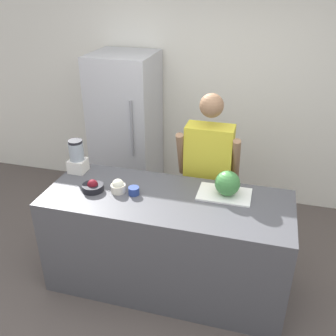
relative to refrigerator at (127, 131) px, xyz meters
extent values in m
plane|color=#564C47|center=(0.85, -1.71, -0.88)|extent=(14.00, 14.00, 0.00)
cube|color=white|center=(0.85, 0.40, 0.42)|extent=(8.00, 0.06, 2.60)
cube|color=#4C4C51|center=(0.85, -1.32, -0.43)|extent=(2.02, 0.78, 0.90)
cube|color=#B7B7BC|center=(0.00, 0.00, 0.00)|extent=(0.69, 0.69, 1.77)
cylinder|color=gray|center=(0.21, -0.36, 0.18)|extent=(0.02, 0.02, 0.62)
cube|color=gray|center=(1.09, -0.74, -0.50)|extent=(0.32, 0.18, 0.78)
cube|color=gold|center=(1.09, -0.74, 0.17)|extent=(0.43, 0.22, 0.55)
sphere|color=#936B4C|center=(1.09, -0.74, 0.63)|extent=(0.21, 0.21, 0.21)
cylinder|color=#936B4C|center=(0.84, -0.78, 0.16)|extent=(0.07, 0.23, 0.46)
cylinder|color=#936B4C|center=(1.34, -0.78, 0.16)|extent=(0.07, 0.23, 0.46)
cube|color=white|center=(1.30, -1.16, 0.03)|extent=(0.43, 0.28, 0.01)
sphere|color=#3D7F3D|center=(1.32, -1.17, 0.14)|extent=(0.20, 0.20, 0.20)
cylinder|color=black|center=(0.23, -1.38, 0.05)|extent=(0.18, 0.18, 0.06)
sphere|color=maroon|center=(0.23, -1.38, 0.08)|extent=(0.09, 0.09, 0.09)
cylinder|color=beige|center=(0.44, -1.34, 0.05)|extent=(0.12, 0.12, 0.07)
sphere|color=white|center=(0.44, -1.34, 0.09)|extent=(0.10, 0.10, 0.10)
cylinder|color=navy|center=(0.58, -1.35, 0.05)|extent=(0.09, 0.09, 0.07)
cube|color=silver|center=(-0.05, -1.10, 0.08)|extent=(0.15, 0.15, 0.12)
cylinder|color=#99A3AD|center=(-0.05, -1.10, 0.22)|extent=(0.13, 0.13, 0.16)
cylinder|color=black|center=(-0.05, -1.10, 0.31)|extent=(0.13, 0.13, 0.02)
camera|label=1|loc=(1.54, -3.80, 1.63)|focal=40.00mm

